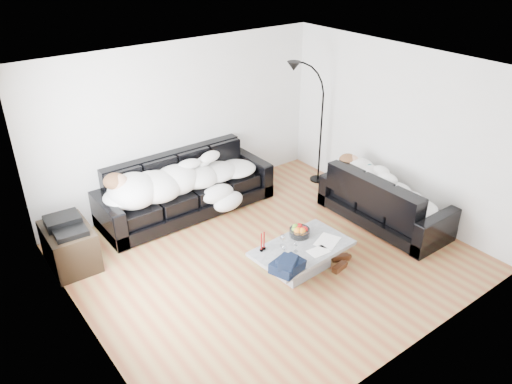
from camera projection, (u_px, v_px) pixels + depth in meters
ground at (269, 257)px, 6.95m from camera, size 5.00×5.00×0.00m
wall_back at (182, 124)px, 7.92m from camera, size 5.00×0.02×2.60m
wall_left at (76, 239)px, 5.01m from camera, size 0.02×4.50×2.60m
wall_right at (397, 130)px, 7.67m from camera, size 0.02×4.50×2.60m
ceiling at (272, 72)px, 5.73m from camera, size 5.00×5.00×0.00m
sofa_back at (186, 186)px, 7.87m from camera, size 2.79×0.97×0.91m
sofa_right at (385, 198)px, 7.60m from camera, size 0.87×2.03×0.82m
sleeper_back at (187, 175)px, 7.74m from camera, size 2.36×0.82×0.47m
sleeper_right at (387, 185)px, 7.49m from camera, size 0.73×1.74×0.42m
teal_cushion at (354, 167)px, 7.86m from camera, size 0.42×0.38×0.20m
coffee_table at (302, 259)px, 6.60m from camera, size 1.34×0.83×0.38m
fruit_bowl at (300, 230)px, 6.70m from camera, size 0.32×0.32×0.17m
wine_glass_a at (283, 241)px, 6.48m from camera, size 0.08×0.08×0.17m
wine_glass_b at (284, 251)px, 6.29m from camera, size 0.08×0.08×0.16m
wine_glass_c at (296, 246)px, 6.38m from camera, size 0.07×0.07×0.15m
candle_left at (261, 242)px, 6.37m from camera, size 0.06×0.06×0.26m
candle_right at (264, 241)px, 6.40m from camera, size 0.05×0.05×0.26m
newspaper_a at (327, 241)px, 6.62m from camera, size 0.42×0.38×0.01m
newspaper_b at (319, 251)px, 6.41m from camera, size 0.28×0.21×0.01m
navy_jacket at (289, 259)px, 5.96m from camera, size 0.46×0.41×0.20m
shoes at (340, 262)px, 6.76m from camera, size 0.42×0.31×0.09m
av_cabinet at (70, 246)px, 6.68m from camera, size 0.60×0.85×0.57m
stereo at (65, 224)px, 6.51m from camera, size 0.46×0.37×0.13m
floor_lamp at (321, 129)px, 8.60m from camera, size 0.76×0.41×1.98m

